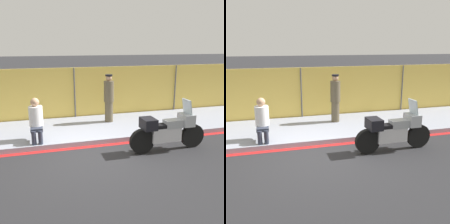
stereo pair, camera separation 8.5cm
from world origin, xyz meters
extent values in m
plane|color=#262628|center=(0.00, 0.00, 0.00)|extent=(120.00, 120.00, 0.00)
cube|color=#8E93A3|center=(0.00, 2.22, 0.08)|extent=(32.06, 2.77, 0.15)
cube|color=red|center=(0.00, 0.75, 0.00)|extent=(32.06, 0.18, 0.01)
cube|color=gold|center=(0.00, 3.70, 1.04)|extent=(30.46, 0.08, 2.07)
cylinder|color=#4C4C51|center=(0.00, 3.60, 1.04)|extent=(0.05, 0.05, 2.07)
cylinder|color=#4C4C51|center=(4.32, 3.60, 1.04)|extent=(0.05, 0.05, 2.07)
cylinder|color=black|center=(2.90, -0.06, 0.35)|extent=(0.70, 0.15, 0.70)
cylinder|color=black|center=(1.32, -0.09, 0.35)|extent=(0.70, 0.15, 0.70)
cube|color=silver|center=(2.03, -0.08, 0.49)|extent=(0.88, 0.30, 0.41)
cube|color=#999EA3|center=(2.25, -0.08, 0.78)|extent=(0.53, 0.32, 0.22)
cube|color=black|center=(1.94, -0.08, 0.74)|extent=(0.60, 0.29, 0.10)
cube|color=#999EA3|center=(2.67, -0.07, 0.86)|extent=(0.33, 0.48, 0.34)
cube|color=silver|center=(2.67, -0.07, 1.24)|extent=(0.11, 0.42, 0.42)
cube|color=black|center=(1.49, -0.09, 0.84)|extent=(0.37, 0.51, 0.30)
cylinder|color=brown|center=(1.11, 2.63, 0.53)|extent=(0.30, 0.30, 0.75)
cylinder|color=brown|center=(1.11, 2.63, 1.28)|extent=(0.36, 0.36, 0.75)
sphere|color=tan|center=(1.11, 2.63, 1.77)|extent=(0.22, 0.22, 0.22)
cylinder|color=black|center=(1.11, 2.63, 1.86)|extent=(0.26, 0.26, 0.05)
cylinder|color=#2D3342|center=(-1.55, 0.97, 0.36)|extent=(0.13, 0.13, 0.41)
cylinder|color=#2D3342|center=(-1.37, 0.97, 0.36)|extent=(0.13, 0.13, 0.41)
cube|color=#2D3342|center=(-1.46, 1.17, 0.56)|extent=(0.34, 0.41, 0.10)
cylinder|color=white|center=(-1.46, 1.37, 0.90)|extent=(0.40, 0.40, 0.58)
sphere|color=tan|center=(-1.46, 1.37, 1.31)|extent=(0.25, 0.25, 0.25)
camera|label=1|loc=(-1.32, -6.38, 2.97)|focal=42.00mm
camera|label=2|loc=(-1.23, -6.40, 2.97)|focal=42.00mm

